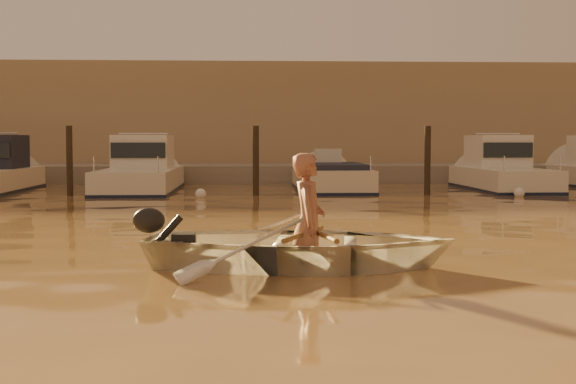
{
  "coord_description": "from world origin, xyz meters",
  "views": [
    {
      "loc": [
        -0.48,
        -9.28,
        1.6
      ],
      "look_at": [
        0.2,
        3.68,
        0.75
      ],
      "focal_mm": 50.0,
      "sensor_mm": 36.0,
      "label": 1
    }
  ],
  "objects": [
    {
      "name": "fender_c",
      "position": [
        -1.74,
        12.93,
        0.1
      ],
      "size": [
        0.3,
        0.3,
        0.3
      ],
      "primitive_type": "sphere",
      "color": "white",
      "rests_on": "ground_plane"
    },
    {
      "name": "dinghy",
      "position": [
        0.2,
        0.68,
        0.28
      ],
      "size": [
        4.16,
        3.21,
        0.8
      ],
      "primitive_type": "imported",
      "rotation": [
        0.0,
        0.0,
        1.45
      ],
      "color": "silver",
      "rests_on": "ground_plane"
    },
    {
      "name": "piling_2",
      "position": [
        -0.2,
        13.8,
        0.9
      ],
      "size": [
        0.18,
        0.18,
        2.2
      ],
      "primitive_type": "cylinder",
      "color": "#2D2319",
      "rests_on": "ground_plane"
    },
    {
      "name": "oar_starboard",
      "position": [
        0.25,
        0.67,
        0.42
      ],
      "size": [
        0.68,
        2.03,
        0.13
      ],
      "primitive_type": "cylinder",
      "rotation": [
        1.54,
        0.0,
        -0.3
      ],
      "color": "brown",
      "rests_on": "dinghy"
    },
    {
      "name": "fender_d",
      "position": [
        2.74,
        14.17,
        0.1
      ],
      "size": [
        0.3,
        0.3,
        0.3
      ],
      "primitive_type": "sphere",
      "color": "orange",
      "rests_on": "ground_plane"
    },
    {
      "name": "moored_boat_4",
      "position": [
        7.74,
        16.0,
        0.62
      ],
      "size": [
        2.05,
        6.39,
        1.75
      ],
      "primitive_type": null,
      "color": "silver",
      "rests_on": "ground_plane"
    },
    {
      "name": "moored_boat_3",
      "position": [
        2.22,
        16.0,
        0.22
      ],
      "size": [
        2.14,
        6.15,
        0.95
      ],
      "primitive_type": null,
      "color": "beige",
      "rests_on": "ground_plane"
    },
    {
      "name": "fender_e",
      "position": [
        7.23,
        12.92,
        0.1
      ],
      "size": [
        0.3,
        0.3,
        0.3
      ],
      "primitive_type": "sphere",
      "color": "silver",
      "rests_on": "ground_plane"
    },
    {
      "name": "ground_plane",
      "position": [
        0.0,
        0.0,
        0.0
      ],
      "size": [
        160.0,
        160.0,
        0.0
      ],
      "primitive_type": "plane",
      "color": "brown",
      "rests_on": "ground"
    },
    {
      "name": "quay",
      "position": [
        0.0,
        21.5,
        0.15
      ],
      "size": [
        52.0,
        4.0,
        1.0
      ],
      "primitive_type": "cube",
      "color": "gray",
      "rests_on": "ground_plane"
    },
    {
      "name": "oar_port",
      "position": [
        0.45,
        0.64,
        0.42
      ],
      "size": [
        0.24,
        2.1,
        0.13
      ],
      "primitive_type": "cylinder",
      "rotation": [
        1.54,
        0.0,
        0.08
      ],
      "color": "brown",
      "rests_on": "dinghy"
    },
    {
      "name": "moored_boat_2",
      "position": [
        -3.77,
        16.0,
        0.62
      ],
      "size": [
        2.18,
        7.33,
        1.75
      ],
      "primitive_type": null,
      "color": "silver",
      "rests_on": "ground_plane"
    },
    {
      "name": "outboard_motor",
      "position": [
        -1.29,
        0.86,
        0.28
      ],
      "size": [
        0.94,
        0.51,
        0.7
      ],
      "primitive_type": null,
      "rotation": [
        0.0,
        0.0,
        -0.12
      ],
      "color": "black",
      "rests_on": "dinghy"
    },
    {
      "name": "piling_1",
      "position": [
        -5.5,
        13.8,
        0.9
      ],
      "size": [
        0.18,
        0.18,
        2.2
      ],
      "primitive_type": "cylinder",
      "color": "#2D2319",
      "rests_on": "ground_plane"
    },
    {
      "name": "person",
      "position": [
        0.3,
        0.66,
        0.57
      ],
      "size": [
        0.49,
        0.68,
        1.73
      ],
      "primitive_type": "imported",
      "rotation": [
        0.0,
        0.0,
        1.45
      ],
      "color": "#955C4A",
      "rests_on": "dinghy"
    },
    {
      "name": "waterfront_building",
      "position": [
        0.0,
        27.0,
        2.4
      ],
      "size": [
        46.0,
        7.0,
        4.8
      ],
      "primitive_type": "cube",
      "color": "#9E8466",
      "rests_on": "quay"
    },
    {
      "name": "piling_3",
      "position": [
        4.8,
        13.8,
        0.9
      ],
      "size": [
        0.18,
        0.18,
        2.2
      ],
      "primitive_type": "cylinder",
      "color": "#2D2319",
      "rests_on": "ground_plane"
    }
  ]
}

